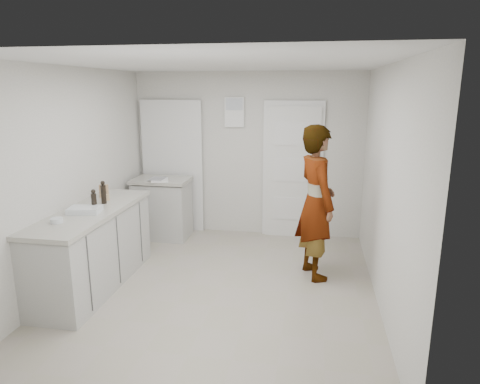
% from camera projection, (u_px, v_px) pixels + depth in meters
% --- Properties ---
extents(ground, '(4.00, 4.00, 0.00)m').
position_uv_depth(ground, '(221.00, 287.00, 4.98)').
color(ground, '#A49C89').
rests_on(ground, ground).
extents(room_shell, '(4.00, 4.00, 4.00)m').
position_uv_depth(room_shell, '(236.00, 169.00, 6.64)').
color(room_shell, beige).
rests_on(room_shell, ground).
extents(main_counter, '(0.64, 1.96, 0.93)m').
position_uv_depth(main_counter, '(94.00, 251.00, 4.93)').
color(main_counter, beige).
rests_on(main_counter, ground).
extents(side_counter, '(0.84, 0.61, 0.93)m').
position_uv_depth(side_counter, '(163.00, 210.00, 6.57)').
color(side_counter, beige).
rests_on(side_counter, ground).
extents(person, '(0.68, 0.80, 1.85)m').
position_uv_depth(person, '(316.00, 203.00, 5.09)').
color(person, silver).
rests_on(person, ground).
extents(cake_mix_box, '(0.11, 0.05, 0.17)m').
position_uv_depth(cake_mix_box, '(104.00, 191.00, 5.30)').
color(cake_mix_box, '#866043').
rests_on(cake_mix_box, main_counter).
extents(spice_jar, '(0.05, 0.05, 0.08)m').
position_uv_depth(spice_jar, '(107.00, 197.00, 5.19)').
color(spice_jar, tan).
rests_on(spice_jar, main_counter).
extents(oil_cruet_a, '(0.06, 0.06, 0.23)m').
position_uv_depth(oil_cruet_a, '(94.00, 200.00, 4.78)').
color(oil_cruet_a, black).
rests_on(oil_cruet_a, main_counter).
extents(oil_cruet_b, '(0.06, 0.06, 0.28)m').
position_uv_depth(oil_cruet_b, '(103.00, 193.00, 5.03)').
color(oil_cruet_b, black).
rests_on(oil_cruet_b, main_counter).
extents(baking_dish, '(0.38, 0.29, 0.06)m').
position_uv_depth(baking_dish, '(85.00, 210.00, 4.69)').
color(baking_dish, silver).
rests_on(baking_dish, main_counter).
extents(egg_bowl, '(0.12, 0.12, 0.05)m').
position_uv_depth(egg_bowl, '(57.00, 220.00, 4.33)').
color(egg_bowl, silver).
rests_on(egg_bowl, main_counter).
extents(papers, '(0.34, 0.39, 0.01)m').
position_uv_depth(papers, '(160.00, 180.00, 6.32)').
color(papers, white).
rests_on(papers, side_counter).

